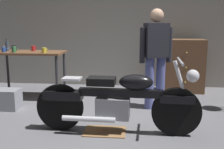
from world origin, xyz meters
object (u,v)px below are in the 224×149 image
(person_standing, at_px, (156,54))
(storage_bin, at_px, (6,99))
(mug_blue_enamel, at_px, (4,50))
(bottle, at_px, (7,46))
(mug_black_matte, at_px, (14,48))
(mug_green_speckled, at_px, (14,49))
(motorcycle, at_px, (118,100))
(mug_red_diner, at_px, (33,48))
(wooden_dresser, at_px, (184,66))
(mug_yellow_tall, at_px, (44,50))
(mug_white_ceramic, at_px, (6,48))

(person_standing, height_order, storage_bin, person_standing)
(person_standing, bearing_deg, mug_blue_enamel, -25.63)
(bottle, bearing_deg, mug_black_matte, 23.49)
(mug_green_speckled, xyz_separation_m, mug_black_matte, (-0.11, 0.24, -0.00))
(person_standing, distance_m, mug_blue_enamel, 2.79)
(mug_black_matte, relative_size, mug_blue_enamel, 1.07)
(motorcycle, height_order, mug_red_diner, mug_red_diner)
(person_standing, distance_m, mug_green_speckled, 2.58)
(motorcycle, xyz_separation_m, wooden_dresser, (1.21, 2.33, 0.10))
(storage_bin, relative_size, mug_yellow_tall, 3.79)
(mug_blue_enamel, bearing_deg, wooden_dresser, 14.69)
(storage_bin, distance_m, mug_white_ceramic, 1.24)
(person_standing, distance_m, mug_white_ceramic, 2.95)
(person_standing, height_order, mug_blue_enamel, person_standing)
(motorcycle, xyz_separation_m, mug_white_ceramic, (-2.34, 1.72, 0.49))
(person_standing, distance_m, mug_yellow_tall, 2.01)
(person_standing, relative_size, bottle, 6.93)
(mug_green_speckled, distance_m, mug_black_matte, 0.27)
(bottle, bearing_deg, storage_bin, -68.79)
(motorcycle, bearing_deg, bottle, 146.96)
(wooden_dresser, relative_size, mug_red_diner, 10.43)
(person_standing, bearing_deg, motorcycle, 44.74)
(mug_green_speckled, relative_size, mug_black_matte, 0.96)
(mug_black_matte, xyz_separation_m, mug_blue_enamel, (-0.10, -0.21, -0.01))
(mug_white_ceramic, height_order, mug_blue_enamel, mug_blue_enamel)
(mug_yellow_tall, bearing_deg, mug_blue_enamel, 176.86)
(motorcycle, bearing_deg, mug_white_ceramic, 145.85)
(mug_green_speckled, bearing_deg, bottle, 139.90)
(motorcycle, relative_size, mug_green_speckled, 19.77)
(person_standing, relative_size, mug_yellow_tall, 14.40)
(person_standing, height_order, mug_yellow_tall, person_standing)
(storage_bin, bearing_deg, mug_yellow_tall, 47.46)
(mug_black_matte, relative_size, bottle, 0.48)
(motorcycle, distance_m, wooden_dresser, 2.62)
(storage_bin, relative_size, mug_green_speckled, 3.97)
(wooden_dresser, bearing_deg, mug_black_matte, -168.27)
(mug_red_diner, relative_size, bottle, 0.44)
(wooden_dresser, height_order, storage_bin, wooden_dresser)
(wooden_dresser, xyz_separation_m, mug_green_speckled, (-3.23, -0.93, 0.41))
(storage_bin, xyz_separation_m, mug_white_ceramic, (-0.39, 0.89, 0.77))
(wooden_dresser, height_order, mug_red_diner, wooden_dresser)
(person_standing, xyz_separation_m, mug_blue_enamel, (-2.78, 0.29, 0.02))
(wooden_dresser, distance_m, bottle, 3.56)
(mug_green_speckled, bearing_deg, person_standing, -5.79)
(storage_bin, bearing_deg, motorcycle, -23.00)
(mug_green_speckled, distance_m, bottle, 0.30)
(motorcycle, height_order, mug_green_speckled, mug_green_speckled)
(motorcycle, relative_size, bottle, 9.09)
(person_standing, bearing_deg, mug_red_diner, -32.82)
(mug_blue_enamel, xyz_separation_m, bottle, (-0.01, 0.16, 0.05))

